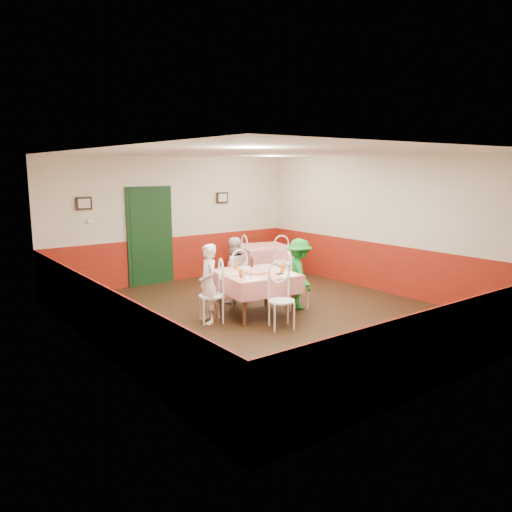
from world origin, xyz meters
TOP-DOWN VIEW (x-y plane):
  - floor at (0.00, 0.00)m, footprint 7.00×7.00m
  - ceiling at (0.00, 0.00)m, footprint 7.00×7.00m
  - back_wall at (0.00, 3.50)m, footprint 6.00×0.10m
  - front_wall at (0.00, -3.50)m, footprint 6.00×0.10m
  - left_wall at (-3.00, 0.00)m, footprint 0.10×7.00m
  - right_wall at (3.00, 0.00)m, footprint 0.10×7.00m
  - wainscot_back at (0.00, 3.48)m, footprint 6.00×0.03m
  - wainscot_front at (0.00, -3.48)m, footprint 6.00×0.03m
  - wainscot_left at (-2.98, 0.00)m, footprint 0.03×7.00m
  - wainscot_right at (2.98, 0.00)m, footprint 0.03×7.00m
  - door at (-0.60, 3.45)m, footprint 0.96×0.06m
  - picture_left at (-2.00, 3.45)m, footprint 0.32×0.03m
  - picture_right at (1.30, 3.45)m, footprint 0.32×0.03m
  - thermostat at (-1.90, 3.45)m, footprint 0.10×0.03m
  - main_table at (-0.16, 0.16)m, footprint 1.38×1.38m
  - second_table at (1.79, 2.45)m, footprint 1.38×1.38m
  - chair_left at (-1.01, 0.29)m, footprint 0.54×0.54m
  - chair_right at (0.68, 0.04)m, footprint 0.55×0.55m
  - chair_far at (-0.04, 1.01)m, footprint 0.42×0.42m
  - chair_near at (-0.29, -0.68)m, footprint 0.55×0.55m
  - chair_second_a at (1.04, 2.45)m, footprint 0.52×0.52m
  - chair_second_b at (1.79, 1.70)m, footprint 0.52×0.52m
  - pizza at (-0.18, 0.14)m, footprint 0.46×0.46m
  - plate_left at (-0.58, 0.23)m, footprint 0.28×0.28m
  - plate_right at (0.25, 0.10)m, footprint 0.28×0.28m
  - plate_far at (-0.08, 0.58)m, footprint 0.28×0.28m
  - glass_a at (-0.61, -0.01)m, footprint 0.09×0.09m
  - glass_b at (0.20, -0.11)m, footprint 0.09×0.09m
  - glass_c at (-0.27, 0.61)m, footprint 0.08×0.08m
  - beer_bottle at (0.01, 0.53)m, footprint 0.06×0.06m
  - shaker_a at (-0.67, -0.18)m, footprint 0.04×0.04m
  - shaker_b at (-0.58, -0.25)m, footprint 0.04×0.04m
  - shaker_c at (-0.66, -0.10)m, footprint 0.04×0.04m
  - menu_left at (-0.55, -0.18)m, footprint 0.30×0.40m
  - menu_right at (0.17, -0.29)m, footprint 0.42×0.48m
  - wallet at (0.07, -0.20)m, footprint 0.12×0.10m
  - diner_left at (-1.06, 0.29)m, footprint 0.43×0.55m
  - diner_far at (-0.04, 1.06)m, footprint 0.71×0.60m
  - diner_right at (0.73, 0.04)m, footprint 0.73×0.95m

SIDE VIEW (x-z plane):
  - floor at x=0.00m, z-range 0.00..0.00m
  - main_table at x=-0.16m, z-range -0.01..0.76m
  - second_table at x=1.79m, z-range -0.01..0.76m
  - chair_left at x=-1.01m, z-range 0.00..0.90m
  - chair_right at x=0.68m, z-range 0.00..0.90m
  - chair_far at x=-0.04m, z-range 0.00..0.90m
  - chair_near at x=-0.29m, z-range 0.00..0.90m
  - chair_second_a at x=1.04m, z-range 0.00..0.90m
  - chair_second_b at x=1.79m, z-range 0.00..0.90m
  - wainscot_back at x=0.00m, z-range 0.00..1.00m
  - wainscot_front at x=0.00m, z-range 0.00..1.00m
  - wainscot_left at x=-2.98m, z-range 0.00..1.00m
  - wainscot_right at x=2.98m, z-range 0.00..1.00m
  - diner_far at x=-0.04m, z-range 0.00..1.27m
  - diner_right at x=0.73m, z-range 0.00..1.29m
  - diner_left at x=-1.06m, z-range 0.00..1.32m
  - menu_left at x=-0.55m, z-range 0.76..0.76m
  - menu_right at x=0.17m, z-range 0.76..0.76m
  - plate_left at x=-0.58m, z-range 0.76..0.77m
  - plate_right at x=0.25m, z-range 0.76..0.77m
  - plate_far at x=-0.08m, z-range 0.76..0.77m
  - wallet at x=0.07m, z-range 0.76..0.78m
  - pizza at x=-0.18m, z-range 0.76..0.79m
  - shaker_a at x=-0.67m, z-range 0.76..0.85m
  - shaker_b at x=-0.58m, z-range 0.76..0.85m
  - shaker_c at x=-0.66m, z-range 0.76..0.85m
  - glass_c at x=-0.27m, z-range 0.76..0.89m
  - glass_a at x=-0.61m, z-range 0.76..0.90m
  - glass_b at x=0.20m, z-range 0.76..0.90m
  - beer_bottle at x=0.01m, z-range 0.76..0.97m
  - door at x=-0.60m, z-range 0.00..2.10m
  - back_wall at x=0.00m, z-range 0.00..2.80m
  - front_wall at x=0.00m, z-range 0.00..2.80m
  - left_wall at x=-3.00m, z-range 0.00..2.80m
  - right_wall at x=3.00m, z-range 0.00..2.80m
  - thermostat at x=-1.90m, z-range 1.45..1.55m
  - picture_left at x=-2.00m, z-range 1.72..1.98m
  - picture_right at x=1.30m, z-range 1.72..1.98m
  - ceiling at x=0.00m, z-range 2.80..2.80m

